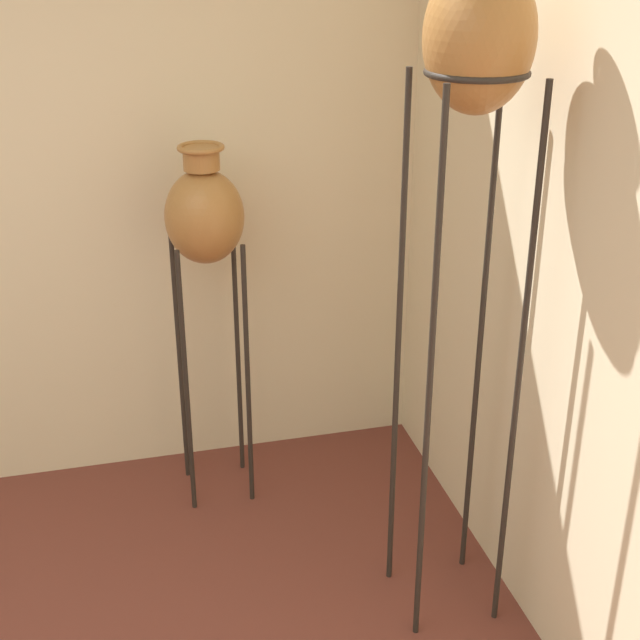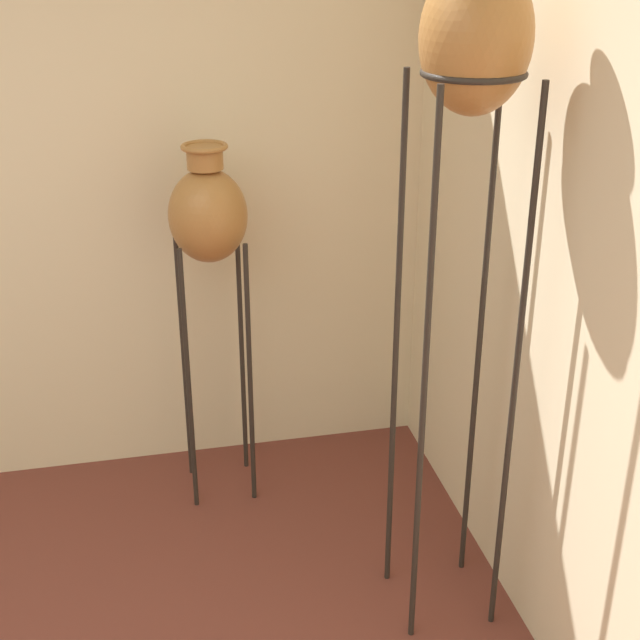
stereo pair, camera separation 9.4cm
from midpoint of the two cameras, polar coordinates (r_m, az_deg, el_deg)
The scene contains 2 objects.
vase_stand_tall at distance 2.60m, azimuth 10.93°, elevation 16.15°, with size 0.31×0.31×2.25m.
vase_stand_medium at distance 3.43m, azimuth -6.38°, elevation 6.33°, with size 0.30×0.30×1.50m.
Camera 2 is at (0.98, -1.37, 2.25)m, focal length 50.00 mm.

